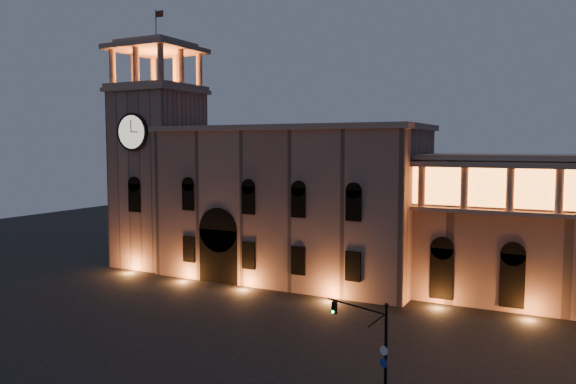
{
  "coord_description": "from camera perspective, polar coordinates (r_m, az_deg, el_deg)",
  "views": [
    {
      "loc": [
        27.22,
        -35.42,
        15.42
      ],
      "look_at": [
        0.76,
        16.0,
        10.58
      ],
      "focal_mm": 35.0,
      "sensor_mm": 36.0,
      "label": 1
    }
  ],
  "objects": [
    {
      "name": "government_building",
      "position": [
        64.75,
        0.17,
        -1.11
      ],
      "size": [
        30.8,
        12.8,
        17.6
      ],
      "color": "#8D6A5C",
      "rests_on": "ground"
    },
    {
      "name": "ground",
      "position": [
        47.26,
        -10.06,
        -14.33
      ],
      "size": [
        160.0,
        160.0,
        0.0
      ],
      "primitive_type": "plane",
      "color": "black",
      "rests_on": "ground"
    },
    {
      "name": "clock_tower",
      "position": [
        73.94,
        -13.01,
        2.4
      ],
      "size": [
        9.8,
        9.8,
        32.4
      ],
      "color": "#8D6A5C",
      "rests_on": "ground"
    },
    {
      "name": "traffic_light",
      "position": [
        34.11,
        8.78,
        -15.83
      ],
      "size": [
        4.51,
        1.88,
        6.55
      ],
      "rotation": [
        0.0,
        0.0,
        -0.36
      ],
      "color": "black",
      "rests_on": "ground"
    }
  ]
}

